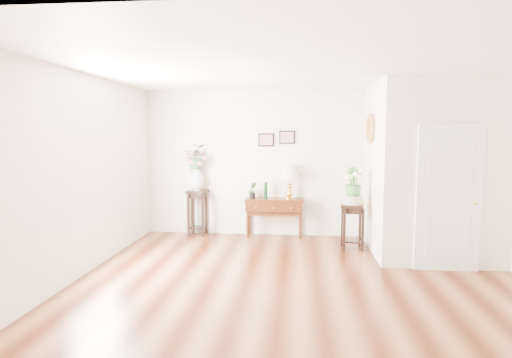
# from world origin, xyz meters

# --- Properties ---
(floor) EXTENTS (6.00, 5.50, 0.02)m
(floor) POSITION_xyz_m (0.00, 0.00, 0.00)
(floor) COLOR brown
(floor) RESTS_ON ground
(ceiling) EXTENTS (6.00, 5.50, 0.02)m
(ceiling) POSITION_xyz_m (0.00, 0.00, 2.80)
(ceiling) COLOR white
(ceiling) RESTS_ON ground
(wall_back) EXTENTS (6.00, 0.02, 2.80)m
(wall_back) POSITION_xyz_m (0.00, 2.75, 1.40)
(wall_back) COLOR beige
(wall_back) RESTS_ON ground
(wall_front) EXTENTS (6.00, 0.02, 2.80)m
(wall_front) POSITION_xyz_m (0.00, -2.75, 1.40)
(wall_front) COLOR beige
(wall_front) RESTS_ON ground
(wall_left) EXTENTS (0.02, 5.50, 2.80)m
(wall_left) POSITION_xyz_m (-3.00, 0.00, 1.40)
(wall_left) COLOR beige
(wall_left) RESTS_ON ground
(partition) EXTENTS (1.80, 1.95, 2.80)m
(partition) POSITION_xyz_m (2.10, 1.77, 1.40)
(partition) COLOR beige
(partition) RESTS_ON floor
(door) EXTENTS (0.90, 0.05, 2.10)m
(door) POSITION_xyz_m (2.10, 0.78, 1.05)
(door) COLOR silver
(door) RESTS_ON floor
(art_print_left) EXTENTS (0.30, 0.02, 0.25)m
(art_print_left) POSITION_xyz_m (-0.65, 2.73, 1.85)
(art_print_left) COLOR black
(art_print_left) RESTS_ON wall_back
(art_print_right) EXTENTS (0.30, 0.02, 0.25)m
(art_print_right) POSITION_xyz_m (-0.25, 2.73, 1.90)
(art_print_right) COLOR black
(art_print_right) RESTS_ON wall_back
(wall_ornament) EXTENTS (0.07, 0.51, 0.51)m
(wall_ornament) POSITION_xyz_m (1.16, 1.90, 2.05)
(wall_ornament) COLOR gold
(wall_ornament) RESTS_ON partition
(console_table) EXTENTS (1.13, 0.42, 0.74)m
(console_table) POSITION_xyz_m (-0.48, 2.57, 0.37)
(console_table) COLOR black
(console_table) RESTS_ON floor
(table_lamp) EXTENTS (0.38, 0.38, 0.64)m
(table_lamp) POSITION_xyz_m (-0.20, 2.57, 1.09)
(table_lamp) COLOR gold
(table_lamp) RESTS_ON console_table
(green_vase) EXTENTS (0.08, 0.08, 0.31)m
(green_vase) POSITION_xyz_m (-0.64, 2.57, 0.91)
(green_vase) COLOR black
(green_vase) RESTS_ON console_table
(potted_plant) EXTENTS (0.19, 0.17, 0.29)m
(potted_plant) POSITION_xyz_m (-0.90, 2.57, 0.89)
(potted_plant) COLOR #337535
(potted_plant) RESTS_ON console_table
(plant_stand_a) EXTENTS (0.41, 0.41, 0.88)m
(plant_stand_a) POSITION_xyz_m (-1.98, 2.57, 0.44)
(plant_stand_a) COLOR black
(plant_stand_a) RESTS_ON floor
(porcelain_vase) EXTENTS (0.29, 0.29, 0.46)m
(porcelain_vase) POSITION_xyz_m (-1.98, 2.57, 1.10)
(porcelain_vase) COLOR white
(porcelain_vase) RESTS_ON plant_stand_a
(lily_arrangement) EXTENTS (0.44, 0.38, 0.49)m
(lily_arrangement) POSITION_xyz_m (-1.98, 2.57, 1.52)
(lily_arrangement) COLOR #337535
(lily_arrangement) RESTS_ON porcelain_vase
(plant_stand_b) EXTENTS (0.43, 0.43, 0.78)m
(plant_stand_b) POSITION_xyz_m (0.90, 1.84, 0.39)
(plant_stand_b) COLOR black
(plant_stand_b) RESTS_ON floor
(ceramic_bowl) EXTENTS (0.39, 0.39, 0.14)m
(ceramic_bowl) POSITION_xyz_m (0.90, 1.84, 0.86)
(ceramic_bowl) COLOR beige
(ceramic_bowl) RESTS_ON plant_stand_b
(narcissus) EXTENTS (0.34, 0.34, 0.51)m
(narcissus) POSITION_xyz_m (0.90, 1.84, 1.15)
(narcissus) COLOR #337535
(narcissus) RESTS_ON ceramic_bowl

